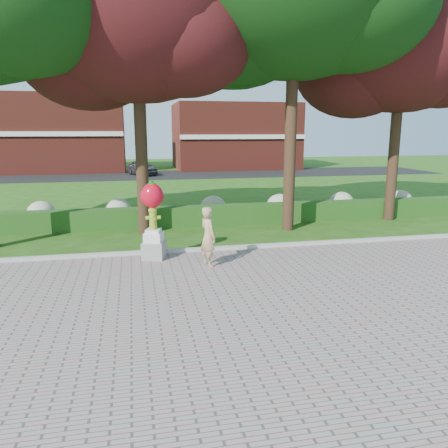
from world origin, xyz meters
TOP-DOWN VIEW (x-y plane):
  - ground at (0.00, 0.00)m, footprint 100.00×100.00m
  - walkway at (0.00, -4.00)m, footprint 40.00×14.00m
  - curb at (0.00, 3.00)m, footprint 40.00×0.18m
  - lawn_hedge at (0.00, 7.00)m, footprint 24.00×0.70m
  - hydrangea_row at (0.57, 8.00)m, footprint 20.10×1.10m
  - street at (0.00, 28.00)m, footprint 50.00×8.00m
  - building_left at (-10.00, 34.00)m, footprint 14.00×8.00m
  - building_right at (8.00, 34.00)m, footprint 12.00×8.00m
  - tree_mid_left at (-2.10, 6.08)m, footprint 8.25×7.04m
  - tree_far_right at (8.40, 6.58)m, footprint 7.88×6.72m
  - hydrant_sculpture at (-1.82, 2.50)m, footprint 0.79×0.79m
  - woman at (-0.35, 1.43)m, footprint 0.58×0.72m
  - parked_car at (-1.55, 28.09)m, footprint 2.83×4.04m

SIDE VIEW (x-z plane):
  - ground at x=0.00m, z-range 0.00..0.00m
  - street at x=0.00m, z-range 0.00..0.02m
  - walkway at x=0.00m, z-range 0.00..0.04m
  - curb at x=0.00m, z-range 0.00..0.15m
  - lawn_hedge at x=0.00m, z-range 0.00..0.80m
  - hydrangea_row at x=0.57m, z-range 0.06..1.04m
  - parked_car at x=-1.55m, z-range 0.02..1.30m
  - woman at x=-0.35m, z-range 0.04..1.74m
  - hydrant_sculpture at x=-1.82m, z-range 0.11..2.44m
  - building_right at x=8.00m, z-range 0.00..6.40m
  - building_left at x=-10.00m, z-range 0.00..7.00m
  - tree_far_right at x=8.40m, z-range 1.86..12.07m
  - tree_mid_left at x=-2.10m, z-range 1.95..12.65m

